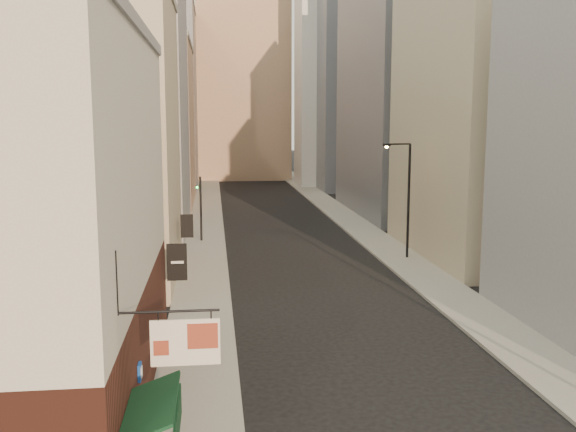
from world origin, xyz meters
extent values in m
cube|color=gray|center=(-6.50, 55.00, 0.07)|extent=(3.00, 140.00, 0.15)
cube|color=gray|center=(6.50, 55.00, 0.07)|extent=(3.00, 140.00, 0.15)
cube|color=#4E241B|center=(-11.00, 9.00, 2.00)|extent=(6.00, 16.00, 4.00)
cube|color=#BBB7AA|center=(-11.00, 9.00, 8.00)|extent=(6.00, 16.00, 8.00)
cube|color=gray|center=(-8.20, 9.00, 12.10)|extent=(0.60, 16.00, 0.40)
cylinder|color=black|center=(-6.90, 3.00, 4.90)|extent=(2.40, 0.06, 0.06)
cube|color=beige|center=(-6.50, 3.00, 4.15)|extent=(1.60, 0.06, 1.10)
cube|color=maroon|center=(-6.10, 3.00, 4.30)|extent=(0.70, 0.10, 0.60)
cube|color=maroon|center=(-7.05, 3.00, 4.05)|extent=(0.35, 0.10, 0.35)
cube|color=black|center=(-7.35, 3.20, 2.55)|extent=(1.25, 3.00, 0.52)
cube|color=black|center=(-6.75, 3.20, 2.05)|extent=(0.06, 3.00, 0.80)
cube|color=#1549B4|center=(-7.95, 6.20, 2.20)|extent=(0.08, 0.40, 0.50)
cube|color=black|center=(-7.30, 14.00, 3.60)|extent=(0.80, 0.08, 1.50)
cube|color=black|center=(-7.30, 24.00, 3.40)|extent=(0.70, 0.08, 1.30)
cube|color=tan|center=(-12.00, 26.00, 8.00)|extent=(8.00, 12.00, 16.00)
cube|color=gray|center=(-12.00, 42.00, 10.00)|extent=(8.00, 16.00, 20.00)
cube|color=tan|center=(-12.00, 60.00, 8.50)|extent=(8.00, 18.00, 17.00)
cube|color=gray|center=(-12.00, 80.00, 12.00)|extent=(8.00, 20.00, 24.00)
cube|color=tan|center=(12.00, 30.00, 10.00)|extent=(8.00, 16.00, 20.00)
cube|color=gray|center=(12.00, 50.00, 13.00)|extent=(8.00, 20.00, 26.00)
cube|color=gray|center=(18.00, 78.00, 25.00)|extent=(20.00, 22.00, 50.00)
cube|color=tan|center=(-1.00, 92.00, 14.00)|extent=(14.00, 14.00, 28.00)
cube|color=silver|center=(10.00, 78.00, 17.00)|extent=(8.00, 8.00, 34.00)
cylinder|color=black|center=(6.93, 29.24, 3.83)|extent=(0.17, 0.17, 7.66)
cylinder|color=black|center=(6.10, 29.05, 7.66)|extent=(1.68, 0.48, 0.10)
cube|color=black|center=(5.27, 28.86, 7.61)|extent=(0.50, 0.29, 0.15)
sphere|color=#FFB53F|center=(5.27, 28.86, 7.50)|extent=(0.20, 0.20, 0.20)
cylinder|color=black|center=(-6.78, 36.86, 2.50)|extent=(0.16, 0.16, 5.00)
imported|color=black|center=(-6.78, 36.86, 4.20)|extent=(0.46, 0.46, 1.05)
sphere|color=#19E533|center=(-7.03, 36.86, 4.20)|extent=(0.16, 0.16, 0.16)
camera|label=1|loc=(-5.79, -11.35, 9.25)|focal=40.00mm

